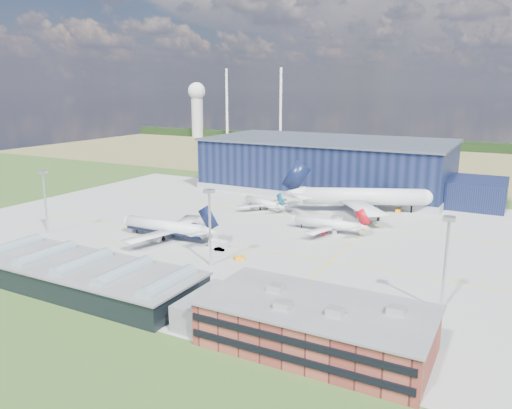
# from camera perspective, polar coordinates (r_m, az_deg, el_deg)

# --- Properties ---
(ground) EXTENTS (600.00, 600.00, 0.00)m
(ground) POSITION_cam_1_polar(r_m,az_deg,el_deg) (178.73, -2.59, -3.52)
(ground) COLOR #335520
(ground) RESTS_ON ground
(apron) EXTENTS (220.00, 160.00, 0.08)m
(apron) POSITION_cam_1_polar(r_m,az_deg,el_deg) (187.03, -1.01, -2.74)
(apron) COLOR #9C9B97
(apron) RESTS_ON ground
(farmland) EXTENTS (600.00, 220.00, 0.01)m
(farmland) POSITION_cam_1_polar(r_m,az_deg,el_deg) (380.72, 14.67, 5.01)
(farmland) COLOR #91834E
(farmland) RESTS_ON ground
(treeline) EXTENTS (600.00, 8.00, 8.00)m
(treeline) POSITION_cam_1_polar(r_m,az_deg,el_deg) (457.87, 17.13, 6.68)
(treeline) COLOR black
(treeline) RESTS_ON ground
(horizon_dressing) EXTENTS (440.20, 18.00, 70.00)m
(horizon_dressing) POSITION_cam_1_polar(r_m,az_deg,el_deg) (522.48, -4.17, 11.28)
(horizon_dressing) COLOR white
(horizon_dressing) RESTS_ON ground
(hangar) EXTENTS (145.00, 62.00, 26.10)m
(hangar) POSITION_cam_1_polar(r_m,az_deg,el_deg) (259.28, 8.74, 4.22)
(hangar) COLOR black
(hangar) RESTS_ON ground
(ops_building) EXTENTS (46.00, 23.00, 10.90)m
(ops_building) POSITION_cam_1_polar(r_m,az_deg,el_deg) (103.91, 6.83, -13.53)
(ops_building) COLOR maroon
(ops_building) RESTS_ON ground
(glass_concourse) EXTENTS (78.00, 23.00, 8.60)m
(glass_concourse) POSITION_cam_1_polar(r_m,az_deg,el_deg) (136.88, -18.10, -7.87)
(glass_concourse) COLOR black
(glass_concourse) RESTS_ON ground
(light_mast_west) EXTENTS (2.60, 2.60, 23.00)m
(light_mast_west) POSITION_cam_1_polar(r_m,az_deg,el_deg) (191.96, -23.04, 1.34)
(light_mast_west) COLOR silver
(light_mast_west) RESTS_ON ground
(light_mast_center) EXTENTS (2.60, 2.60, 23.00)m
(light_mast_center) POSITION_cam_1_polar(r_m,az_deg,el_deg) (145.01, -5.32, -1.21)
(light_mast_center) COLOR silver
(light_mast_center) RESTS_ON ground
(light_mast_east) EXTENTS (2.60, 2.60, 23.00)m
(light_mast_east) POSITION_cam_1_polar(r_m,az_deg,el_deg) (122.92, 20.96, -4.71)
(light_mast_east) COLOR silver
(light_mast_east) RESTS_ON ground
(airliner_navy) EXTENTS (41.59, 40.73, 13.26)m
(airliner_navy) POSITION_cam_1_polar(r_m,az_deg,el_deg) (176.00, -10.37, -1.75)
(airliner_navy) COLOR white
(airliner_navy) RESTS_ON ground
(airliner_red) EXTENTS (31.48, 30.82, 10.11)m
(airliner_red) POSITION_cam_1_polar(r_m,az_deg,el_deg) (182.88, 8.02, -1.61)
(airliner_red) COLOR white
(airliner_red) RESTS_ON ground
(airliner_widebody) EXTENTS (84.54, 83.82, 21.06)m
(airliner_widebody) POSITION_cam_1_polar(r_m,az_deg,el_deg) (213.72, 12.20, 1.88)
(airliner_widebody) COLOR white
(airliner_widebody) RESTS_ON ground
(airliner_regional) EXTENTS (35.97, 35.67, 8.91)m
(airliner_regional) POSITION_cam_1_polar(r_m,az_deg,el_deg) (215.73, 0.76, 0.64)
(airliner_regional) COLOR white
(airliner_regional) RESTS_ON ground
(gse_tug_b) EXTENTS (3.59, 3.69, 1.34)m
(gse_tug_b) POSITION_cam_1_polar(r_m,az_deg,el_deg) (153.02, -1.93, -6.16)
(gse_tug_b) COLOR orange
(gse_tug_b) RESTS_ON ground
(gse_van_a) EXTENTS (6.15, 3.02, 2.61)m
(gse_van_a) POSITION_cam_1_polar(r_m,az_deg,el_deg) (164.75, -4.35, -4.53)
(gse_van_a) COLOR silver
(gse_van_a) RESTS_ON ground
(gse_tug_c) EXTENTS (2.32, 3.45, 1.44)m
(gse_tug_c) POSITION_cam_1_polar(r_m,az_deg,el_deg) (219.31, 15.94, -0.67)
(gse_tug_c) COLOR orange
(gse_tug_c) RESTS_ON ground
(gse_cart_b) EXTENTS (3.34, 3.12, 1.21)m
(gse_cart_b) POSITION_cam_1_polar(r_m,az_deg,el_deg) (182.64, 8.73, -3.10)
(gse_cart_b) COLOR silver
(gse_cart_b) RESTS_ON ground
(gse_van_c) EXTENTS (5.37, 3.12, 2.44)m
(gse_van_c) POSITION_cam_1_polar(r_m,az_deg,el_deg) (124.05, 15.76, -11.18)
(gse_van_c) COLOR silver
(gse_van_c) RESTS_ON ground
(airstair) EXTENTS (3.10, 5.55, 3.35)m
(airstair) POSITION_cam_1_polar(r_m,az_deg,el_deg) (127.32, -0.05, -9.78)
(airstair) COLOR silver
(airstair) RESTS_ON ground
(car_a) EXTENTS (3.75, 2.32, 1.19)m
(car_a) POSITION_cam_1_polar(r_m,az_deg,el_deg) (121.49, 7.15, -11.62)
(car_a) COLOR #99999E
(car_a) RESTS_ON ground
(car_b) EXTENTS (3.64, 1.65, 1.16)m
(car_b) POSITION_cam_1_polar(r_m,az_deg,el_deg) (161.90, -4.22, -5.12)
(car_b) COLOR #99999E
(car_b) RESTS_ON ground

